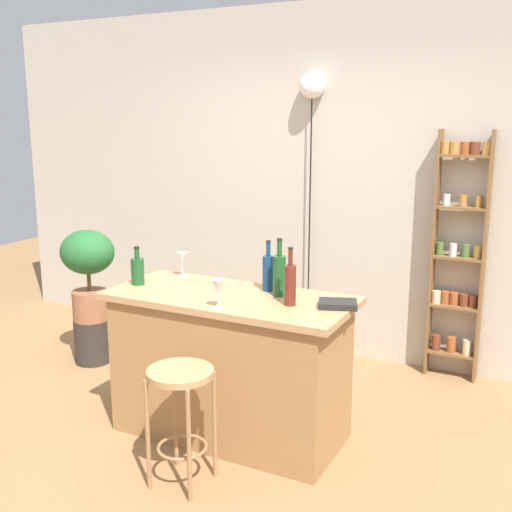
% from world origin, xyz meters
% --- Properties ---
extents(ground, '(12.00, 12.00, 0.00)m').
position_xyz_m(ground, '(0.00, 0.00, 0.00)').
color(ground, olive).
extents(back_wall, '(6.40, 0.10, 2.80)m').
position_xyz_m(back_wall, '(0.00, 1.95, 1.40)').
color(back_wall, '#BCB2A3').
rests_on(back_wall, ground).
extents(kitchen_counter, '(1.48, 0.66, 0.89)m').
position_xyz_m(kitchen_counter, '(0.00, 0.30, 0.45)').
color(kitchen_counter, '#9E7042').
rests_on(kitchen_counter, ground).
extents(bar_stool, '(0.35, 0.35, 0.65)m').
position_xyz_m(bar_stool, '(0.03, -0.29, 0.49)').
color(bar_stool, '#997047').
rests_on(bar_stool, ground).
extents(spice_shelf, '(0.37, 0.13, 1.84)m').
position_xyz_m(spice_shelf, '(1.06, 1.82, 0.94)').
color(spice_shelf, brown).
rests_on(spice_shelf, ground).
extents(plant_stool, '(0.29, 0.29, 0.35)m').
position_xyz_m(plant_stool, '(-1.55, 0.82, 0.18)').
color(plant_stool, '#2D2823').
rests_on(plant_stool, ground).
extents(potted_plant, '(0.43, 0.39, 0.72)m').
position_xyz_m(potted_plant, '(-1.55, 0.82, 0.80)').
color(potted_plant, '#935B3D').
rests_on(potted_plant, plant_stool).
extents(bottle_wine_red, '(0.08, 0.08, 0.24)m').
position_xyz_m(bottle_wine_red, '(-0.63, 0.25, 0.98)').
color(bottle_wine_red, '#194C23').
rests_on(bottle_wine_red, kitchen_counter).
extents(bottle_spirits_clear, '(0.07, 0.07, 0.33)m').
position_xyz_m(bottle_spirits_clear, '(0.40, 0.28, 1.02)').
color(bottle_spirits_clear, '#5B2319').
rests_on(bottle_spirits_clear, kitchen_counter).
extents(bottle_soda_blue, '(0.07, 0.07, 0.31)m').
position_xyz_m(bottle_soda_blue, '(0.16, 0.49, 1.01)').
color(bottle_soda_blue, navy).
rests_on(bottle_soda_blue, kitchen_counter).
extents(bottle_sauce_amber, '(0.08, 0.08, 0.34)m').
position_xyz_m(bottle_sauce_amber, '(0.27, 0.42, 1.02)').
color(bottle_sauce_amber, '#194C23').
rests_on(bottle_sauce_amber, kitchen_counter).
extents(wine_glass_left, '(0.07, 0.07, 0.16)m').
position_xyz_m(wine_glass_left, '(0.08, 0.04, 1.01)').
color(wine_glass_left, silver).
rests_on(wine_glass_left, kitchen_counter).
extents(wine_glass_center, '(0.07, 0.07, 0.16)m').
position_xyz_m(wine_glass_center, '(-0.49, 0.55, 1.01)').
color(wine_glass_center, silver).
rests_on(wine_glass_center, kitchen_counter).
extents(cookbook, '(0.25, 0.21, 0.03)m').
position_xyz_m(cookbook, '(0.65, 0.36, 0.91)').
color(cookbook, black).
rests_on(cookbook, kitchen_counter).
extents(pendant_globe_light, '(0.20, 0.20, 2.27)m').
position_xyz_m(pendant_globe_light, '(-0.12, 1.84, 2.13)').
color(pendant_globe_light, black).
rests_on(pendant_globe_light, ground).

